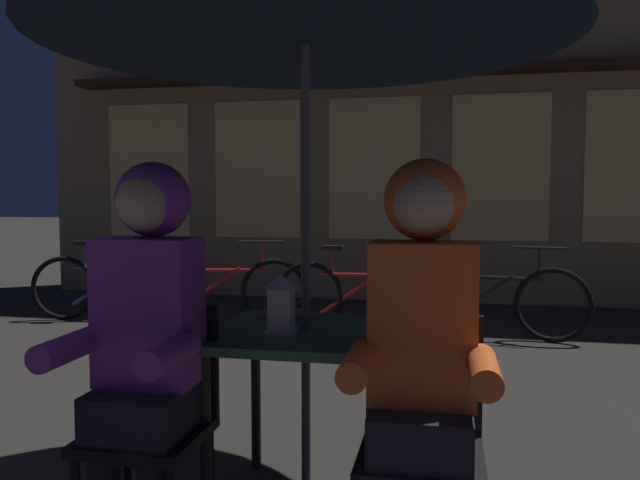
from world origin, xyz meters
name	(u,v)px	position (x,y,z in m)	size (l,w,h in m)	color
cafe_table	(306,354)	(0.00, 0.00, 0.64)	(0.72, 0.72, 0.74)	#42664C
lantern	(281,302)	(-0.08, -0.09, 0.86)	(0.11, 0.11, 0.23)	white
chair_left	(155,413)	(-0.48, -0.37, 0.49)	(0.40, 0.40, 0.87)	black
chair_right	(422,433)	(0.48, -0.37, 0.49)	(0.40, 0.40, 0.87)	black
person_left_hooded	(146,319)	(-0.48, -0.43, 0.85)	(0.45, 0.56, 1.40)	black
person_right_hooded	(422,331)	(0.48, -0.43, 0.85)	(0.45, 0.56, 1.40)	black
shopfront_building	(438,46)	(0.43, 5.40, 3.09)	(10.00, 0.93, 6.20)	#937A56
bicycle_nearest	(113,286)	(-2.79, 3.37, 0.35)	(1.64, 0.44, 0.84)	black
bicycle_second	(222,290)	(-1.61, 3.35, 0.35)	(1.65, 0.39, 0.84)	black
bicycle_third	(363,296)	(-0.20, 3.26, 0.35)	(1.68, 0.12, 0.84)	black
bicycle_fourth	(492,299)	(0.97, 3.31, 0.35)	(1.66, 0.38, 0.84)	black
book	(286,315)	(-0.14, 0.21, 0.75)	(0.20, 0.14, 0.02)	olive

